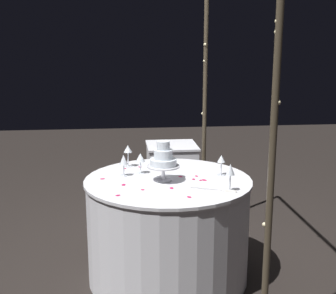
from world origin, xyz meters
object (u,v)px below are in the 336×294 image
cake_knife (216,190)px  wine_glass_4 (128,150)px  side_table (172,180)px  wine_glass_0 (221,160)px  wine_glass_3 (170,155)px  decorative_arch (230,74)px  main_table (168,228)px  tiered_cake (163,159)px  wine_glass_1 (230,171)px  wine_glass_2 (140,158)px  wine_glass_5 (124,161)px

cake_knife → wine_glass_4: bearing=-139.7°
side_table → wine_glass_0: bearing=10.8°
wine_glass_0 → cake_knife: size_ratio=0.53×
wine_glass_3 → wine_glass_4: bearing=-100.2°
decorative_arch → main_table: (0.00, -0.42, -1.07)m
tiered_cake → wine_glass_1: size_ratio=1.56×
wine_glass_2 → wine_glass_0: bearing=79.2°
wine_glass_1 → cake_knife: size_ratio=0.64×
main_table → tiered_cake: size_ratio=4.17×
decorative_arch → cake_knife: size_ratio=8.11×
tiered_cake → wine_glass_4: bearing=-149.8°
decorative_arch → main_table: 1.15m
cake_knife → decorative_arch: bearing=153.8°
wine_glass_5 → cake_knife: bearing=55.5°
wine_glass_3 → cake_knife: (0.58, 0.23, -0.09)m
side_table → decorative_arch: bearing=11.9°
decorative_arch → wine_glass_0: 0.60m
side_table → wine_glass_2: (1.03, -0.34, 0.48)m
wine_glass_4 → wine_glass_2: bearing=23.5°
side_table → wine_glass_3: (0.89, -0.12, 0.47)m
tiered_cake → cake_knife: 0.42m
side_table → cake_knife: 1.52m
wine_glass_5 → main_table: bearing=70.3°
wine_glass_4 → side_table: bearing=152.8°
wine_glass_1 → tiered_cake: bearing=-123.4°
decorative_arch → wine_glass_5: (-0.11, -0.71, -0.60)m
decorative_arch → side_table: bearing=-168.1°
wine_glass_0 → wine_glass_4: bearing=-115.0°
main_table → wine_glass_4: bearing=-142.8°
main_table → wine_glass_0: 0.61m
wine_glass_5 → wine_glass_3: bearing=118.3°
wine_glass_1 → wine_glass_2: (-0.46, -0.54, -0.02)m
wine_glass_2 → cake_knife: (0.44, 0.45, -0.11)m
decorative_arch → wine_glass_4: (-0.35, -0.68, -0.58)m
wine_glass_2 → wine_glass_3: size_ratio=1.08×
wine_glass_3 → main_table: bearing=-8.8°
main_table → decorative_arch: bearing=90.0°
wine_glass_0 → tiered_cake: bearing=-77.6°
wine_glass_4 → tiered_cake: bearing=30.2°
wine_glass_0 → side_table: bearing=-169.2°
wine_glass_5 → decorative_arch: bearing=81.5°
decorative_arch → side_table: (-1.18, -0.25, -1.08)m
decorative_arch → wine_glass_4: decorative_arch is taller
main_table → wine_glass_5: size_ratio=7.56×
side_table → tiered_cake: (1.23, -0.20, 0.53)m
side_table → wine_glass_5: 1.27m
decorative_arch → side_table: size_ratio=3.20×
wine_glass_2 → cake_knife: bearing=45.7°
wine_glass_2 → wine_glass_5: 0.13m
main_table → wine_glass_3: (-0.29, 0.05, 0.46)m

